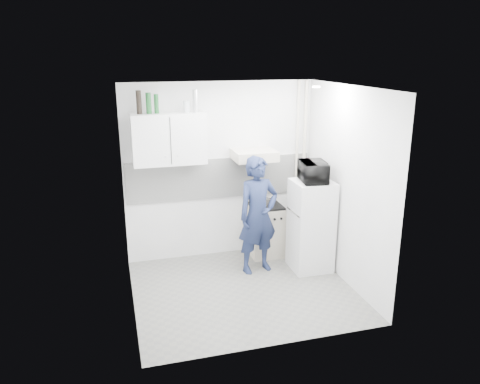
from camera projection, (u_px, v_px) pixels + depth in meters
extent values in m
plane|color=slate|center=(243.00, 290.00, 6.12)|extent=(2.80, 2.80, 0.00)
plane|color=white|center=(244.00, 87.00, 5.37)|extent=(2.80, 2.80, 0.00)
plane|color=white|center=(220.00, 171.00, 6.90)|extent=(2.80, 0.00, 2.80)
plane|color=white|center=(127.00, 205.00, 5.38)|extent=(0.00, 2.60, 2.60)
plane|color=white|center=(346.00, 187.00, 6.11)|extent=(0.00, 2.60, 2.60)
imported|color=#1B2546|center=(258.00, 215.00, 6.45)|extent=(0.67, 0.51, 1.65)
cube|color=beige|center=(266.00, 231.00, 7.09)|extent=(0.48, 0.48, 0.77)
cube|color=white|center=(311.00, 226.00, 6.57)|extent=(0.54, 0.54, 1.29)
cube|color=black|center=(266.00, 206.00, 6.98)|extent=(0.46, 0.46, 0.03)
cylinder|color=silver|center=(262.00, 201.00, 6.98)|extent=(0.19, 0.19, 0.10)
imported|color=black|center=(313.00, 172.00, 6.34)|extent=(0.54, 0.40, 0.27)
cylinder|color=black|center=(139.00, 102.00, 6.14)|extent=(0.07, 0.07, 0.31)
cylinder|color=#144C1E|center=(149.00, 103.00, 6.18)|extent=(0.07, 0.07, 0.28)
cylinder|color=#144C1E|center=(156.00, 104.00, 6.21)|extent=(0.06, 0.06, 0.26)
cylinder|color=#B2B7BC|center=(186.00, 106.00, 6.32)|extent=(0.08, 0.08, 0.16)
cylinder|color=silver|center=(195.00, 101.00, 6.34)|extent=(0.08, 0.08, 0.30)
cube|color=white|center=(169.00, 139.00, 6.38)|extent=(1.00, 0.35, 0.70)
cube|color=beige|center=(254.00, 155.00, 6.70)|extent=(0.60, 0.50, 0.14)
cube|color=white|center=(220.00, 178.00, 6.91)|extent=(2.74, 0.03, 0.60)
cylinder|color=beige|center=(304.00, 167.00, 7.16)|extent=(0.05, 0.05, 2.60)
cylinder|color=beige|center=(296.00, 167.00, 7.13)|extent=(0.04, 0.04, 2.60)
cylinder|color=white|center=(316.00, 87.00, 5.82)|extent=(0.10, 0.10, 0.02)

